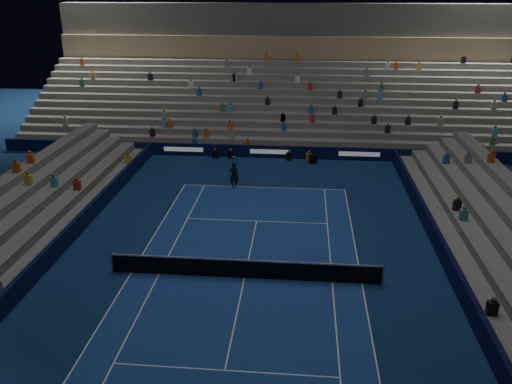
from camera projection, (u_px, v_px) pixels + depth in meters
name	position (u px, v px, depth m)	size (l,w,h in m)	color
ground	(245.00, 278.00, 24.72)	(90.00, 90.00, 0.00)	#0C234B
court_surface	(245.00, 278.00, 24.71)	(10.97, 23.77, 0.01)	navy
sponsor_barrier_far	(270.00, 152.00, 41.65)	(44.00, 0.25, 1.00)	black
sponsor_barrier_east	(457.00, 279.00, 23.71)	(0.25, 37.00, 1.00)	black
sponsor_barrier_west	(46.00, 260.00, 25.35)	(0.25, 37.00, 1.00)	black
grandstand_main	(277.00, 93.00, 49.28)	(44.00, 15.20, 11.20)	slate
tennis_net	(244.00, 269.00, 24.53)	(12.90, 0.10, 1.10)	#B2B2B7
tennis_player	(234.00, 175.00, 35.45)	(0.65, 0.43, 1.78)	black
broadcast_camera	(313.00, 159.00, 40.50)	(0.67, 1.03, 0.65)	black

